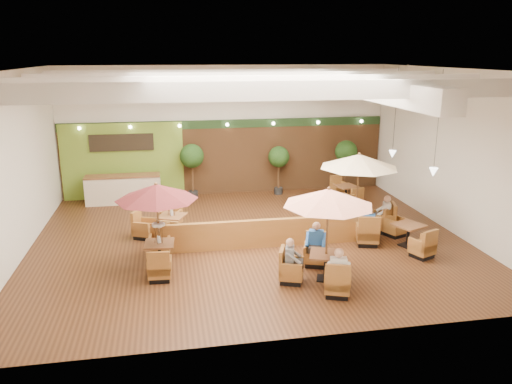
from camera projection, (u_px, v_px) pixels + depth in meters
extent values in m
plane|color=#381E0F|center=(250.00, 240.00, 16.52)|extent=(14.00, 14.00, 0.00)
cube|color=silver|center=(226.00, 131.00, 21.47)|extent=(14.00, 0.04, 5.50)
cube|color=silver|center=(298.00, 218.00, 10.09)|extent=(14.00, 0.04, 5.50)
cube|color=silver|center=(14.00, 167.00, 14.58)|extent=(0.04, 12.00, 5.50)
cube|color=silver|center=(452.00, 151.00, 16.98)|extent=(0.04, 12.00, 5.50)
cube|color=white|center=(249.00, 69.00, 15.04)|extent=(14.00, 12.00, 0.04)
cube|color=brown|center=(227.00, 157.00, 21.72)|extent=(13.90, 0.10, 3.20)
cube|color=#1E3819|center=(227.00, 124.00, 21.32)|extent=(13.90, 0.12, 0.35)
cube|color=olive|center=(123.00, 161.00, 20.91)|extent=(5.00, 0.08, 3.20)
cube|color=black|center=(122.00, 143.00, 20.62)|extent=(2.60, 0.08, 0.70)
cube|color=white|center=(358.00, 87.00, 15.79)|extent=(0.60, 11.00, 0.60)
cube|color=white|center=(278.00, 91.00, 11.34)|extent=(13.60, 0.12, 0.45)
cube|color=white|center=(257.00, 84.00, 13.90)|extent=(13.60, 0.12, 0.45)
cube|color=white|center=(243.00, 79.00, 16.37)|extent=(13.60, 0.12, 0.45)
cube|color=white|center=(232.00, 76.00, 18.92)|extent=(13.60, 0.12, 0.45)
cylinder|color=black|center=(438.00, 122.00, 15.51)|extent=(0.01, 0.01, 3.20)
cone|color=white|center=(433.00, 172.00, 15.95)|extent=(0.28, 0.28, 0.28)
cylinder|color=black|center=(396.00, 111.00, 18.36)|extent=(0.01, 0.01, 3.20)
cone|color=white|center=(392.00, 154.00, 18.79)|extent=(0.28, 0.28, 0.28)
sphere|color=#FFEAC6|center=(79.00, 128.00, 20.07)|extent=(0.14, 0.14, 0.14)
sphere|color=#FFEAC6|center=(130.00, 127.00, 20.42)|extent=(0.14, 0.14, 0.14)
sphere|color=#FFEAC6|center=(180.00, 126.00, 20.76)|extent=(0.14, 0.14, 0.14)
sphere|color=#FFEAC6|center=(227.00, 125.00, 21.10)|extent=(0.14, 0.14, 0.14)
sphere|color=#FFEAC6|center=(273.00, 123.00, 21.44)|extent=(0.14, 0.14, 0.14)
sphere|color=#FFEAC6|center=(318.00, 122.00, 21.79)|extent=(0.14, 0.14, 0.14)
sphere|color=#FFEAC6|center=(361.00, 121.00, 22.13)|extent=(0.14, 0.14, 0.14)
cube|color=beige|center=(124.00, 190.00, 20.45)|extent=(3.00, 0.70, 1.10)
cube|color=brown|center=(122.00, 176.00, 20.29)|extent=(3.00, 0.75, 0.06)
cube|color=brown|center=(266.00, 233.00, 15.84)|extent=(6.59, 0.23, 0.91)
cube|color=brown|center=(159.00, 244.00, 14.31)|extent=(0.87, 0.87, 0.06)
cylinder|color=black|center=(160.00, 255.00, 14.40)|extent=(0.10, 0.10, 0.64)
cube|color=black|center=(160.00, 265.00, 14.49)|extent=(0.46, 0.46, 0.04)
cube|color=brown|center=(160.00, 270.00, 13.54)|extent=(0.64, 0.64, 0.31)
cube|color=brown|center=(160.00, 264.00, 13.23)|extent=(0.61, 0.13, 0.68)
cube|color=brown|center=(149.00, 264.00, 13.46)|extent=(0.11, 0.54, 0.27)
cube|color=brown|center=(170.00, 263.00, 13.52)|extent=(0.11, 0.54, 0.27)
cube|color=black|center=(160.00, 278.00, 13.60)|extent=(0.57, 0.57, 0.14)
cube|color=brown|center=(160.00, 245.00, 15.29)|extent=(0.64, 0.64, 0.31)
cube|color=brown|center=(159.00, 233.00, 15.45)|extent=(0.61, 0.13, 0.68)
cube|color=brown|center=(169.00, 239.00, 15.27)|extent=(0.11, 0.54, 0.27)
cube|color=brown|center=(150.00, 240.00, 15.21)|extent=(0.11, 0.54, 0.27)
cube|color=black|center=(161.00, 252.00, 15.35)|extent=(0.57, 0.57, 0.14)
cylinder|color=brown|center=(158.00, 227.00, 14.17)|extent=(0.06, 0.06, 2.43)
cone|color=#4E1618|center=(156.00, 192.00, 13.89)|extent=(2.33, 2.33, 0.45)
sphere|color=brown|center=(156.00, 184.00, 13.83)|extent=(0.10, 0.10, 0.10)
cylinder|color=silver|center=(159.00, 239.00, 14.27)|extent=(0.10, 0.10, 0.22)
cube|color=brown|center=(326.00, 255.00, 13.46)|extent=(1.10, 1.10, 0.06)
cylinder|color=black|center=(326.00, 267.00, 13.56)|extent=(0.10, 0.10, 0.67)
cube|color=black|center=(325.00, 279.00, 13.65)|extent=(0.58, 0.58, 0.04)
cube|color=brown|center=(337.00, 285.00, 12.67)|extent=(0.80, 0.80, 0.32)
cube|color=brown|center=(345.00, 278.00, 12.36)|extent=(0.62, 0.31, 0.71)
cube|color=brown|center=(326.00, 276.00, 12.66)|extent=(0.26, 0.55, 0.28)
cube|color=brown|center=(349.00, 278.00, 12.56)|extent=(0.26, 0.55, 0.28)
cube|color=black|center=(337.00, 293.00, 12.73)|extent=(0.71, 0.71, 0.14)
cube|color=brown|center=(315.00, 255.00, 14.48)|extent=(0.80, 0.80, 0.32)
cube|color=brown|center=(310.00, 243.00, 14.62)|extent=(0.62, 0.31, 0.71)
cube|color=brown|center=(326.00, 250.00, 14.38)|extent=(0.26, 0.55, 0.28)
cube|color=brown|center=(305.00, 248.00, 14.48)|extent=(0.26, 0.55, 0.28)
cube|color=black|center=(315.00, 263.00, 14.55)|extent=(0.71, 0.71, 0.14)
cube|color=brown|center=(291.00, 272.00, 13.41)|extent=(0.80, 0.80, 0.32)
cube|color=brown|center=(300.00, 259.00, 13.46)|extent=(0.31, 0.62, 0.71)
cube|color=brown|center=(293.00, 260.00, 13.63)|extent=(0.55, 0.26, 0.28)
cube|color=brown|center=(290.00, 269.00, 13.08)|extent=(0.55, 0.26, 0.28)
cube|color=black|center=(291.00, 280.00, 13.47)|extent=(0.71, 0.71, 0.14)
cylinder|color=brown|center=(327.00, 236.00, 13.32)|extent=(0.06, 0.06, 2.53)
cone|color=#F49176|center=(328.00, 197.00, 13.02)|extent=(2.43, 2.43, 0.45)
sphere|color=brown|center=(329.00, 189.00, 12.96)|extent=(0.10, 0.10, 0.10)
cube|color=brown|center=(356.00, 212.00, 16.87)|extent=(1.14, 1.14, 0.07)
cylinder|color=black|center=(356.00, 223.00, 16.98)|extent=(0.11, 0.11, 0.72)
cube|color=black|center=(355.00, 233.00, 17.08)|extent=(0.60, 0.60, 0.04)
cube|color=brown|center=(367.00, 235.00, 16.01)|extent=(0.83, 0.83, 0.35)
cube|color=brown|center=(374.00, 228.00, 15.68)|extent=(0.68, 0.28, 0.76)
cube|color=brown|center=(358.00, 229.00, 15.98)|extent=(0.24, 0.60, 0.31)
cube|color=brown|center=(378.00, 229.00, 15.93)|extent=(0.24, 0.60, 0.31)
cube|color=black|center=(367.00, 243.00, 16.08)|extent=(0.74, 0.74, 0.15)
cube|color=brown|center=(345.00, 215.00, 17.98)|extent=(0.83, 0.83, 0.35)
cube|color=brown|center=(341.00, 205.00, 18.14)|extent=(0.68, 0.28, 0.76)
cube|color=brown|center=(354.00, 210.00, 17.90)|extent=(0.24, 0.60, 0.31)
cube|color=brown|center=(336.00, 209.00, 17.95)|extent=(0.24, 0.60, 0.31)
cube|color=black|center=(345.00, 222.00, 18.05)|extent=(0.74, 0.74, 0.15)
cube|color=brown|center=(326.00, 227.00, 16.82)|extent=(0.83, 0.83, 0.35)
cube|color=brown|center=(334.00, 216.00, 16.85)|extent=(0.28, 0.68, 0.76)
cube|color=brown|center=(326.00, 217.00, 17.07)|extent=(0.60, 0.24, 0.31)
cube|color=brown|center=(327.00, 224.00, 16.46)|extent=(0.60, 0.24, 0.31)
cube|color=black|center=(326.00, 234.00, 16.89)|extent=(0.74, 0.74, 0.15)
cube|color=brown|center=(384.00, 223.00, 17.18)|extent=(0.83, 0.83, 0.35)
cube|color=brown|center=(378.00, 215.00, 16.97)|extent=(0.28, 0.68, 0.76)
cube|color=brown|center=(386.00, 220.00, 16.81)|extent=(0.60, 0.24, 0.31)
cube|color=brown|center=(383.00, 214.00, 17.42)|extent=(0.60, 0.24, 0.31)
cube|color=black|center=(384.00, 230.00, 17.24)|extent=(0.74, 0.74, 0.15)
cylinder|color=brown|center=(357.00, 196.00, 16.72)|extent=(0.06, 0.06, 2.73)
cone|color=beige|center=(359.00, 161.00, 16.40)|extent=(2.62, 2.62, 0.45)
sphere|color=brown|center=(359.00, 154.00, 16.34)|extent=(0.10, 0.10, 0.10)
cube|color=brown|center=(172.00, 216.00, 16.68)|extent=(1.11, 1.11, 0.06)
cylinder|color=black|center=(172.00, 226.00, 16.77)|extent=(0.10, 0.10, 0.65)
cube|color=black|center=(173.00, 236.00, 16.86)|extent=(0.59, 0.59, 0.04)
cube|color=brown|center=(173.00, 238.00, 15.90)|extent=(0.81, 0.81, 0.32)
cube|color=brown|center=(176.00, 231.00, 15.62)|extent=(0.60, 0.34, 0.69)
cube|color=brown|center=(164.00, 231.00, 15.91)|extent=(0.29, 0.53, 0.28)
cube|color=brown|center=(181.00, 233.00, 15.78)|extent=(0.29, 0.53, 0.28)
cube|color=black|center=(173.00, 244.00, 15.96)|extent=(0.72, 0.72, 0.14)
cube|color=brown|center=(172.00, 219.00, 17.68)|extent=(0.81, 0.81, 0.32)
cube|color=brown|center=(169.00, 209.00, 17.80)|extent=(0.60, 0.34, 0.69)
cube|color=brown|center=(179.00, 214.00, 17.56)|extent=(0.29, 0.53, 0.28)
cube|color=brown|center=(164.00, 213.00, 17.69)|extent=(0.29, 0.53, 0.28)
cube|color=black|center=(172.00, 225.00, 17.74)|extent=(0.72, 0.72, 0.14)
cube|color=brown|center=(144.00, 230.00, 16.63)|extent=(0.81, 0.81, 0.32)
cube|color=brown|center=(151.00, 220.00, 16.69)|extent=(0.34, 0.60, 0.69)
cube|color=brown|center=(147.00, 221.00, 16.84)|extent=(0.53, 0.29, 0.28)
cube|color=brown|center=(140.00, 227.00, 16.31)|extent=(0.53, 0.29, 0.28)
cube|color=black|center=(144.00, 236.00, 16.69)|extent=(0.72, 0.72, 0.14)
cylinder|color=silver|center=(172.00, 212.00, 16.64)|extent=(0.10, 0.10, 0.22)
cube|color=brown|center=(409.00, 225.00, 15.82)|extent=(1.09, 1.09, 0.06)
cylinder|color=black|center=(408.00, 235.00, 15.91)|extent=(0.10, 0.10, 0.65)
cube|color=black|center=(407.00, 245.00, 16.01)|extent=(0.58, 0.58, 0.04)
cube|color=brown|center=(422.00, 248.00, 15.05)|extent=(0.80, 0.80, 0.31)
cube|color=brown|center=(424.00, 242.00, 14.74)|extent=(0.59, 0.33, 0.68)
cube|color=brown|center=(416.00, 244.00, 14.85)|extent=(0.29, 0.52, 0.27)
cube|color=brown|center=(429.00, 240.00, 15.15)|extent=(0.29, 0.52, 0.27)
cube|color=black|center=(421.00, 255.00, 15.11)|extent=(0.71, 0.71, 0.14)
cube|color=brown|center=(395.00, 228.00, 16.81)|extent=(0.80, 0.80, 0.31)
cube|color=brown|center=(395.00, 217.00, 16.97)|extent=(0.59, 0.33, 0.68)
cube|color=brown|center=(401.00, 221.00, 16.91)|extent=(0.29, 0.52, 0.27)
cube|color=brown|center=(390.00, 224.00, 16.61)|extent=(0.29, 0.52, 0.27)
cube|color=black|center=(394.00, 234.00, 16.87)|extent=(0.71, 0.71, 0.14)
cube|color=brown|center=(346.00, 186.00, 20.60)|extent=(0.95, 0.95, 0.06)
cylinder|color=black|center=(346.00, 194.00, 20.69)|extent=(0.09, 0.09, 0.61)
cube|color=black|center=(345.00, 201.00, 20.77)|extent=(0.50, 0.50, 0.04)
cube|color=brown|center=(353.00, 201.00, 19.87)|extent=(0.69, 0.69, 0.30)
cube|color=brown|center=(355.00, 196.00, 19.57)|extent=(0.58, 0.23, 0.65)
cube|color=brown|center=(348.00, 197.00, 19.72)|extent=(0.19, 0.51, 0.26)
cube|color=brown|center=(359.00, 196.00, 19.93)|extent=(0.19, 0.51, 0.26)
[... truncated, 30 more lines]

